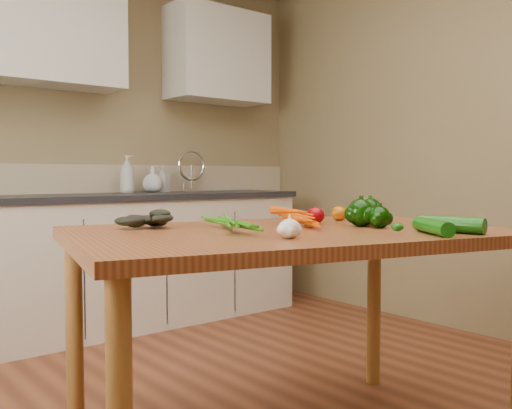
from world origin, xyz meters
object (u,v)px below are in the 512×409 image
Objects in this scene: soap_bottle_b at (162,179)px; tomato_a at (316,215)px; soap_bottle_a at (127,174)px; soap_bottle_c at (153,179)px; tomato_b at (339,213)px; zucchini_b at (433,227)px; carrot_bunch at (278,218)px; pepper_a at (361,213)px; garlic_bulb at (290,229)px; pepper_b at (370,211)px; pepper_c at (380,217)px; leafy_greens at (141,214)px; zucchini_a at (451,225)px; table at (288,254)px; tomato_c at (373,213)px.

soap_bottle_b is 2.12m from tomato_a.
soap_bottle_c is (0.20, -0.00, -0.04)m from soap_bottle_a.
zucchini_b is (-0.19, -0.59, -0.01)m from tomato_b.
soap_bottle_c is at bearing 87.82° from carrot_bunch.
pepper_a is at bearing -131.77° from soap_bottle_a.
garlic_bulb is 0.71× the size of pepper_b.
carrot_bunch is 0.36m from garlic_bulb.
pepper_c is (0.00, -0.09, -0.01)m from pepper_a.
tomato_a is at bearing -129.89° from soap_bottle_c.
leafy_greens is 1.12m from zucchini_a.
leafy_greens is 2.14× the size of pepper_b.
pepper_a reaches higher than carrot_bunch.
carrot_bunch is (0.01, 0.07, 0.13)m from table.
soap_bottle_a is 2.44m from garlic_bulb.
zucchini_b is (0.66, -0.82, -0.03)m from leafy_greens.
tomato_c is 0.51m from zucchini_b.
tomato_b is (0.45, 0.16, 0.12)m from table.
soap_bottle_a is at bearing 90.84° from tomato_b.
pepper_c reaches higher than tomato_b.
pepper_c is at bearing -87.80° from pepper_a.
carrot_bunch is 0.51m from leafy_greens.
leafy_greens is 2.71× the size of pepper_c.
soap_bottle_b is 2.18m from tomato_c.
soap_bottle_c is 2.35× the size of tomato_c.
garlic_bulb is 0.52m from pepper_a.
soap_bottle_b is 2.41× the size of pepper_c.
soap_bottle_c is 2.18m from pepper_b.
carrot_bunch reaches higher than tomato_c.
table is 0.52m from zucchini_b.
pepper_b is at bearing -41.02° from tomato_a.
tomato_c is at bearing -22.52° from leafy_greens.
tomato_a is (-0.17, 0.15, -0.02)m from pepper_b.
table is at bearing 128.72° from zucchini_a.
soap_bottle_c is 2.71× the size of tomato_b.
garlic_bulb is at bearing -138.73° from soap_bottle_c.
zucchini_a is at bearing -21.59° from garlic_bulb.
garlic_bulb is at bearing -174.39° from pepper_c.
carrot_bunch is 0.49m from tomato_c.
soap_bottle_a is at bearing 93.24° from table.
soap_bottle_c is 0.77× the size of zucchini_b.
tomato_a is (0.24, 0.04, -0.00)m from carrot_bunch.
soap_bottle_c is 0.85× the size of leafy_greens.
tomato_c reaches higher than tomato_a.
soap_bottle_c is (-0.10, -0.05, -0.00)m from soap_bottle_b.
leafy_greens reaches higher than tomato_b.
soap_bottle_b is at bearing 84.09° from tomato_c.
soap_bottle_c is at bearing 81.88° from pepper_a.
garlic_bulb is 1.06× the size of tomato_b.
tomato_c is at bearing -126.61° from soap_bottle_a.
soap_bottle_a reaches higher than table.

